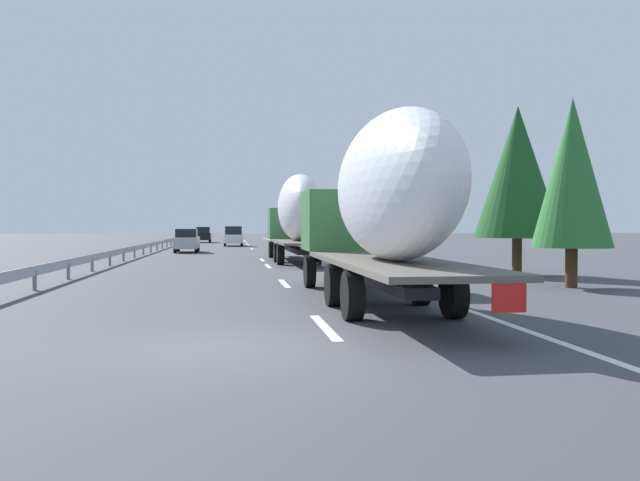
{
  "coord_description": "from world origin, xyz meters",
  "views": [
    {
      "loc": [
        -10.22,
        0.01,
        1.97
      ],
      "look_at": [
        19.78,
        -4.2,
        1.29
      ],
      "focal_mm": 35.66,
      "sensor_mm": 36.0,
      "label": 1
    }
  ],
  "objects_px": {
    "truck_trailing": "(381,202)",
    "car_black_suv": "(203,235)",
    "car_white_van": "(233,236)",
    "truck_lead": "(297,214)",
    "road_sign": "(312,224)",
    "car_silver_hatch": "(187,240)"
  },
  "relations": [
    {
      "from": "truck_trailing",
      "to": "car_black_suv",
      "type": "distance_m",
      "value": 64.16
    },
    {
      "from": "car_black_suv",
      "to": "car_white_van",
      "type": "relative_size",
      "value": 1.04
    },
    {
      "from": "truck_trailing",
      "to": "truck_lead",
      "type": "bearing_deg",
      "value": 0.0
    },
    {
      "from": "truck_lead",
      "to": "truck_trailing",
      "type": "relative_size",
      "value": 1.04
    },
    {
      "from": "truck_trailing",
      "to": "road_sign",
      "type": "height_order",
      "value": "truck_trailing"
    },
    {
      "from": "road_sign",
      "to": "truck_lead",
      "type": "bearing_deg",
      "value": 169.88
    },
    {
      "from": "truck_lead",
      "to": "road_sign",
      "type": "relative_size",
      "value": 4.43
    },
    {
      "from": "truck_trailing",
      "to": "car_black_suv",
      "type": "bearing_deg",
      "value": 6.21
    },
    {
      "from": "car_silver_hatch",
      "to": "road_sign",
      "type": "relative_size",
      "value": 1.39
    },
    {
      "from": "car_silver_hatch",
      "to": "car_black_suv",
      "type": "relative_size",
      "value": 0.95
    },
    {
      "from": "road_sign",
      "to": "car_black_suv",
      "type": "bearing_deg",
      "value": 20.71
    },
    {
      "from": "car_silver_hatch",
      "to": "truck_lead",
      "type": "bearing_deg",
      "value": -153.9
    },
    {
      "from": "car_silver_hatch",
      "to": "road_sign",
      "type": "bearing_deg",
      "value": -72.05
    },
    {
      "from": "car_white_van",
      "to": "road_sign",
      "type": "relative_size",
      "value": 1.4
    },
    {
      "from": "truck_trailing",
      "to": "car_black_suv",
      "type": "relative_size",
      "value": 2.93
    },
    {
      "from": "car_black_suv",
      "to": "car_silver_hatch",
      "type": "bearing_deg",
      "value": -179.97
    },
    {
      "from": "car_black_suv",
      "to": "road_sign",
      "type": "distance_m",
      "value": 28.4
    },
    {
      "from": "car_silver_hatch",
      "to": "car_black_suv",
      "type": "bearing_deg",
      "value": 0.03
    },
    {
      "from": "truck_lead",
      "to": "car_silver_hatch",
      "type": "relative_size",
      "value": 3.19
    },
    {
      "from": "truck_trailing",
      "to": "road_sign",
      "type": "relative_size",
      "value": 4.28
    },
    {
      "from": "car_silver_hatch",
      "to": "road_sign",
      "type": "height_order",
      "value": "road_sign"
    },
    {
      "from": "truck_trailing",
      "to": "car_silver_hatch",
      "type": "bearing_deg",
      "value": 11.51
    }
  ]
}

